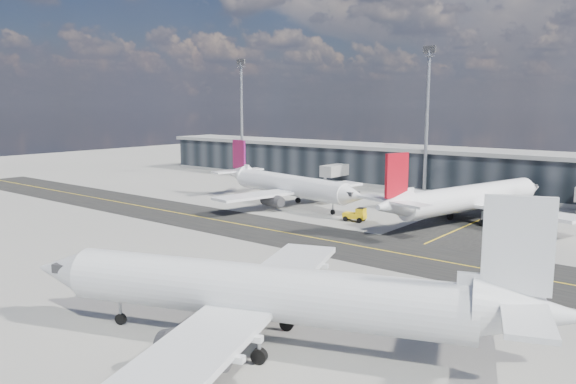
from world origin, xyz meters
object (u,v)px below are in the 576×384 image
airliner_near (269,294)px  service_van (458,204)px  airliner_redtail (468,198)px  airliner_af (288,185)px  baggage_tug (357,215)px

airliner_near → service_van: size_ratio=7.24×
airliner_near → service_van: 63.62m
airliner_redtail → service_van: (-5.66, 10.58, -3.01)m
airliner_af → service_van: airliner_af is taller
airliner_redtail → service_van: bearing=133.1°
baggage_tug → service_van: baggage_tug is taller
airliner_af → service_van: size_ratio=6.67×
airliner_redtail → airliner_af: bearing=-155.4°
baggage_tug → service_van: bearing=150.0°
airliner_redtail → baggage_tug: bearing=-129.4°
airliner_af → airliner_near: size_ratio=0.92×
airliner_near → airliner_af: bearing=16.8°
airliner_redtail → service_van: airliner_redtail is taller
airliner_af → airliner_near: airliner_near is taller
airliner_af → service_van: (25.08, 15.81, -2.83)m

